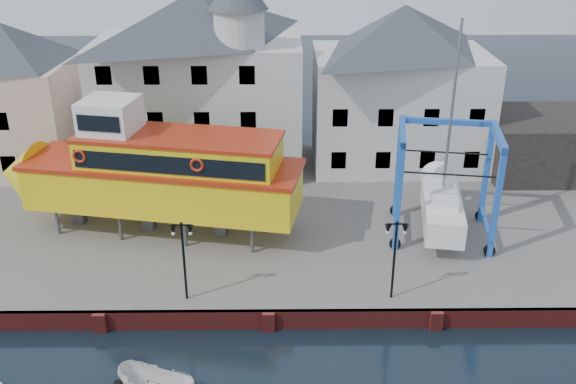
{
  "coord_description": "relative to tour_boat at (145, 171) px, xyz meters",
  "views": [
    {
      "loc": [
        0.68,
        -25.03,
        18.97
      ],
      "look_at": [
        1.0,
        7.0,
        4.0
      ],
      "focal_mm": 40.0,
      "sensor_mm": 36.0,
      "label": 1
    }
  ],
  "objects": [
    {
      "name": "tour_boat",
      "position": [
        0.0,
        0.0,
        0.0
      ],
      "size": [
        18.43,
        7.66,
        7.82
      ],
      "rotation": [
        0.0,
        0.0,
        -0.2
      ],
      "color": "#59595E",
      "rests_on": "hardstanding"
    },
    {
      "name": "ground",
      "position": [
        7.1,
        -8.39,
        -4.69
      ],
      "size": [
        140.0,
        140.0,
        0.0
      ],
      "primitive_type": "plane",
      "color": "black",
      "rests_on": "ground"
    },
    {
      "name": "building_pink",
      "position": [
        -10.9,
        9.61,
        1.46
      ],
      "size": [
        8.0,
        7.0,
        10.3
      ],
      "color": "#D3A798",
      "rests_on": "hardstanding"
    },
    {
      "name": "lamp_post_left",
      "position": [
        3.1,
        -7.19,
        -0.51
      ],
      "size": [
        1.12,
        0.32,
        4.2
      ],
      "color": "black",
      "rests_on": "hardstanding"
    },
    {
      "name": "hardstanding",
      "position": [
        7.1,
        2.61,
        -4.19
      ],
      "size": [
        44.0,
        22.0,
        1.0
      ],
      "primitive_type": "cube",
      "color": "#65625E",
      "rests_on": "ground"
    },
    {
      "name": "lamp_post_right",
      "position": [
        13.1,
        -7.19,
        -0.51
      ],
      "size": [
        1.12,
        0.32,
        4.2
      ],
      "color": "black",
      "rests_on": "hardstanding"
    },
    {
      "name": "building_white_main",
      "position": [
        2.23,
        10.01,
        2.66
      ],
      "size": [
        14.0,
        8.3,
        14.0
      ],
      "color": "silver",
      "rests_on": "hardstanding"
    },
    {
      "name": "shed_dark",
      "position": [
        26.1,
        8.61,
        -1.69
      ],
      "size": [
        8.0,
        7.0,
        4.0
      ],
      "primitive_type": "cube",
      "color": "black",
      "rests_on": "hardstanding"
    },
    {
      "name": "quay_wall",
      "position": [
        7.1,
        -8.28,
        -4.19
      ],
      "size": [
        44.0,
        0.47,
        1.0
      ],
      "color": "maroon",
      "rests_on": "ground"
    },
    {
      "name": "travel_lift",
      "position": [
        17.0,
        -0.09,
        -1.64
      ],
      "size": [
        6.35,
        8.33,
        12.24
      ],
      "rotation": [
        0.0,
        0.0,
        -0.16
      ],
      "color": "#1D4BAF",
      "rests_on": "hardstanding"
    },
    {
      "name": "building_white_right",
      "position": [
        16.1,
        10.61,
        1.91
      ],
      "size": [
        12.0,
        8.0,
        11.2
      ],
      "color": "silver",
      "rests_on": "hardstanding"
    }
  ]
}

